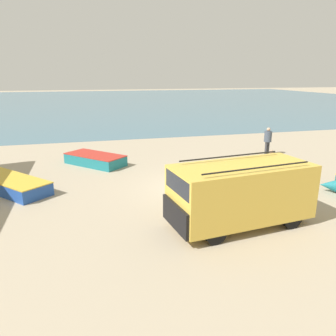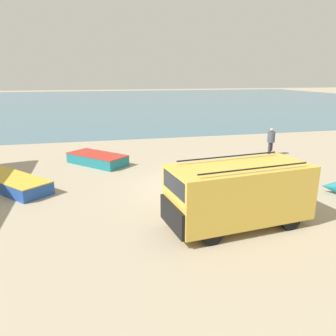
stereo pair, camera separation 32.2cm
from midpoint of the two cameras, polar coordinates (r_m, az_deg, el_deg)
ground_plane at (r=14.65m, az=5.86°, el=-3.52°), size 200.00×200.00×0.00m
sea_water at (r=65.36m, az=-9.52°, el=11.49°), size 120.00×80.00×0.01m
parked_van at (r=10.99m, az=12.96°, el=-4.22°), size 4.90×2.54×2.21m
fishing_rowboat_1 at (r=18.87m, az=-11.99°, el=1.59°), size 3.57×3.75×0.59m
fishing_rowboat_2 at (r=16.17m, az=-25.63°, el=-2.11°), size 4.30×4.78×0.58m
fisherman_0 at (r=15.48m, az=18.18°, el=0.55°), size 0.42×0.42×1.61m
fisherman_1 at (r=21.29m, az=17.92°, el=4.81°), size 0.45×0.45×1.72m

